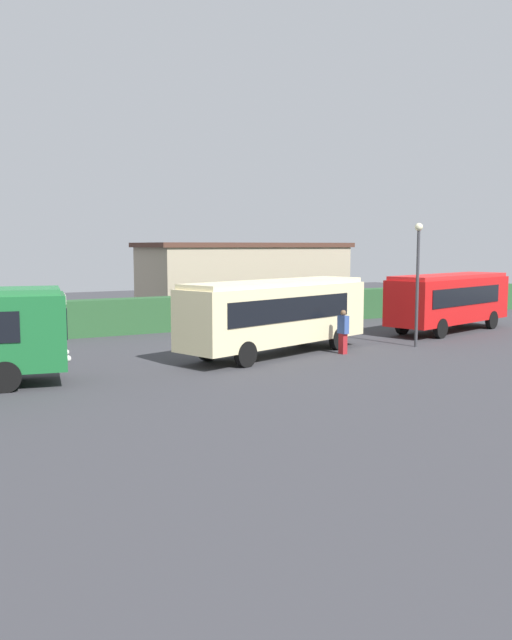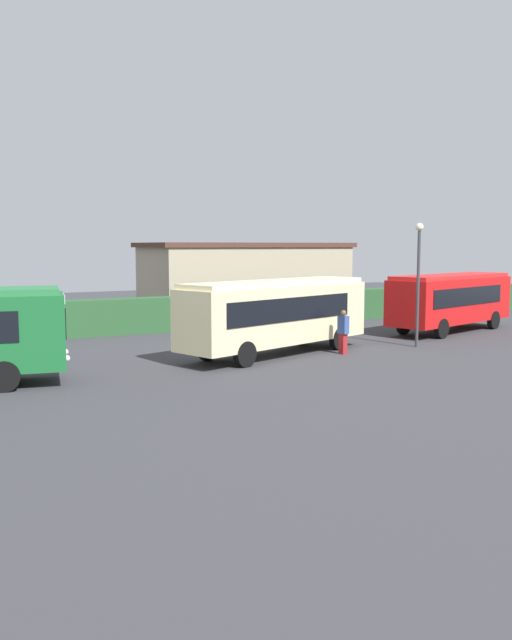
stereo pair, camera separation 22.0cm
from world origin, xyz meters
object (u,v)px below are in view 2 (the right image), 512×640
Objects in this scene: person_center at (286,323)px; person_right at (343,331)px; bus_cream at (276,312)px; bus_red at (451,299)px; lamppost at (418,270)px.

person_right reaches higher than person_center.
bus_cream is 1.06× the size of bus_red.
bus_cream is 3.17m from person_center.
bus_red is 10.17m from person_center.
lamppost reaches higher than person_right.
person_right is at bearing -41.25° from bus_cream.
person_center is 6.47m from lamppost.
bus_cream is 5.18× the size of person_right.
lamppost reaches higher than bus_cream.
bus_red is 1.64× the size of lamppost.
bus_red is 6.47m from lamppost.
person_center is 0.33× the size of lamppost.
bus_cream reaches higher than person_center.
bus_cream is at bearing 174.53° from bus_red.
person_right is 0.34× the size of lamppost.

